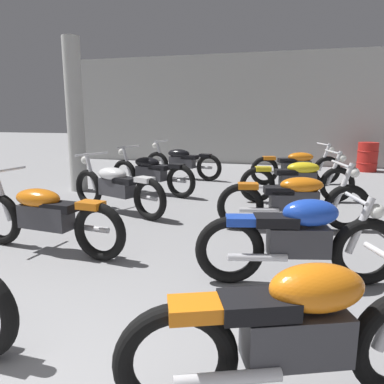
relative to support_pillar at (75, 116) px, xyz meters
name	(u,v)px	position (x,y,z in m)	size (l,w,h in m)	color
back_wall	(254,110)	(3.15, 5.62, 0.20)	(12.85, 0.24, 3.60)	#B2B2AD
support_pillar	(75,116)	(0.00, 0.00, 0.00)	(0.36, 0.36, 3.20)	#B2B2AD
motorcycle_left_row_1	(45,215)	(1.71, -3.45, -1.15)	(2.17, 0.68, 0.97)	black
motorcycle_left_row_2	(116,186)	(1.68, -1.55, -1.15)	(2.06, 1.00, 0.97)	black
motorcycle_left_row_3	(151,172)	(1.66, 0.06, -1.15)	(2.10, 0.89, 0.97)	black
motorcycle_left_row_4	(182,161)	(1.73, 2.04, -1.15)	(2.16, 0.69, 0.97)	black
motorcycle_right_row_0	(298,333)	(4.60, -5.19, -1.14)	(1.87, 0.84, 0.88)	black
motorcycle_right_row_1	(299,239)	(4.61, -3.56, -1.14)	(1.94, 0.67, 0.88)	black
motorcycle_right_row_2	(295,199)	(4.56, -1.75, -1.15)	(2.14, 0.80, 0.97)	black
motorcycle_right_row_3	(298,179)	(4.61, 0.08, -1.15)	(2.12, 0.85, 0.97)	black
motorcycle_right_row_4	(297,166)	(4.58, 1.99, -1.15)	(2.10, 0.91, 0.97)	black
oil_drum	(367,157)	(6.58, 4.76, -1.18)	(0.59, 0.59, 0.85)	red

